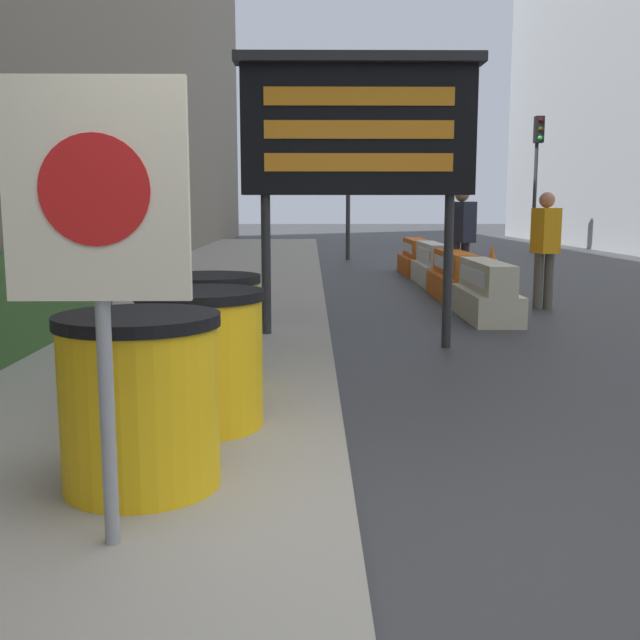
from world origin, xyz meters
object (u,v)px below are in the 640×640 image
barrel_drum_back (209,331)px  barrel_drum_middle (201,358)px  message_board (358,129)px  traffic_cone_near (418,254)px  barrel_drum_foreground (140,400)px  pedestrian_passerby (545,241)px  jersey_barrier_orange_near (454,278)px  jersey_barrier_white (432,266)px  jersey_barrier_orange_far (416,259)px  traffic_light_near_curb (348,163)px  traffic_cone_mid (492,266)px  traffic_light_far_side (537,155)px  jersey_barrier_cream (486,294)px  warning_sign (97,223)px  pedestrian_worker (461,231)px

barrel_drum_back → barrel_drum_middle: bearing=-84.9°
barrel_drum_middle → message_board: (1.17, 3.39, 1.71)m
barrel_drum_back → traffic_cone_near: (3.29, 12.01, -0.19)m
barrel_drum_foreground → pedestrian_passerby: pedestrian_passerby is taller
barrel_drum_middle → message_board: bearing=70.9°
jersey_barrier_orange_near → jersey_barrier_white: size_ratio=1.03×
message_board → traffic_cone_near: (2.03, 9.63, -1.91)m
jersey_barrier_orange_far → jersey_barrier_orange_near: bearing=-90.0°
message_board → jersey_barrier_orange_near: bearing=66.5°
traffic_light_near_curb → jersey_barrier_orange_near: bearing=-81.6°
barrel_drum_back → jersey_barrier_white: barrel_drum_back is taller
traffic_cone_near → pedestrian_passerby: 6.68m
jersey_barrier_white → pedestrian_passerby: (1.08, -3.60, 0.66)m
traffic_cone_mid → traffic_light_near_curb: size_ratio=0.22×
message_board → traffic_light_far_side: size_ratio=0.70×
barrel_drum_middle → message_board: size_ratio=0.28×
barrel_drum_foreground → barrel_drum_back: 2.02m
jersey_barrier_cream → jersey_barrier_orange_far: size_ratio=0.95×
jersey_barrier_cream → traffic_cone_mid: size_ratio=2.33×
barrel_drum_middle → traffic_cone_near: size_ratio=1.07×
warning_sign → traffic_light_far_side: 23.35m
barrel_drum_foreground → traffic_light_near_curb: size_ratio=0.23×
jersey_barrier_cream → traffic_cone_near: bearing=88.7°
barrel_drum_back → jersey_barrier_white: size_ratio=0.42×
warning_sign → jersey_barrier_orange_far: size_ratio=0.94×
jersey_barrier_cream → jersey_barrier_white: jersey_barrier_white is taller
traffic_cone_near → jersey_barrier_orange_near: bearing=-91.8°
message_board → traffic_cone_mid: bearing=64.5°
warning_sign → traffic_cone_near: size_ratio=2.32×
traffic_light_near_curb → traffic_cone_near: bearing=-67.3°
barrel_drum_foreground → jersey_barrier_orange_far: bearing=76.4°
jersey_barrier_orange_near → jersey_barrier_white: (0.00, 2.35, 0.01)m
barrel_drum_back → warning_sign: bearing=-90.8°
jersey_barrier_cream → traffic_cone_near: traffic_cone_near is taller
barrel_drum_foreground → pedestrian_passerby: 8.58m
jersey_barrier_orange_near → pedestrian_worker: pedestrian_worker is taller
jersey_barrier_orange_near → barrel_drum_foreground: bearing=-110.1°
pedestrian_passerby → traffic_cone_mid: bearing=172.2°
jersey_barrier_orange_near → traffic_cone_mid: size_ratio=2.60×
barrel_drum_middle → jersey_barrier_cream: size_ratio=0.46×
barrel_drum_back → jersey_barrier_cream: 5.44m
traffic_light_near_curb → pedestrian_passerby: (2.40, -10.13, -1.66)m
pedestrian_passerby → traffic_light_far_side: bearing=155.7°
warning_sign → pedestrian_passerby: warning_sign is taller
barrel_drum_foreground → traffic_cone_near: 14.43m
traffic_cone_mid → pedestrian_passerby: 3.13m
barrel_drum_foreground → warning_sign: size_ratio=0.46×
traffic_light_near_curb → pedestrian_worker: size_ratio=2.01×
jersey_barrier_cream → pedestrian_worker: bearing=85.4°
jersey_barrier_white → traffic_cone_mid: bearing=-26.8°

